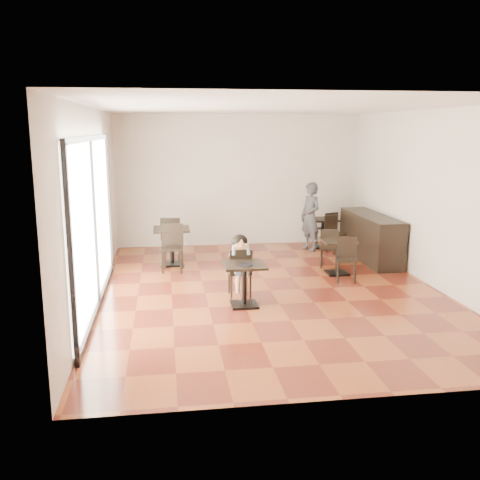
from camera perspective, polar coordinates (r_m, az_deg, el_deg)
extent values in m
cube|color=brown|center=(9.66, 3.24, -5.38)|extent=(6.00, 8.00, 0.01)
cube|color=silver|center=(9.24, 3.47, 13.96)|extent=(6.00, 8.00, 0.01)
cube|color=beige|center=(13.23, -0.07, 6.36)|extent=(6.00, 0.01, 3.20)
cube|color=beige|center=(5.51, 11.55, -1.50)|extent=(6.00, 0.01, 3.20)
cube|color=beige|center=(9.21, -15.32, 3.58)|extent=(0.01, 8.00, 3.20)
cube|color=beige|center=(10.33, 19.94, 4.14)|extent=(0.01, 8.00, 3.20)
cube|color=white|center=(8.74, -15.45, 1.84)|extent=(0.04, 4.50, 2.60)
cylinder|color=black|center=(8.53, 0.56, -2.67)|extent=(0.24, 0.24, 0.01)
imported|color=#3C3B41|center=(12.73, 7.50, 2.47)|extent=(0.58, 0.69, 1.62)
cube|color=black|center=(12.15, 13.75, 0.29)|extent=(0.60, 2.40, 1.00)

